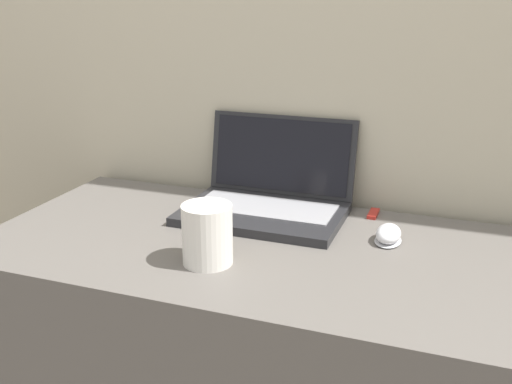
% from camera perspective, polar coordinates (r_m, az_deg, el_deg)
% --- Properties ---
extents(laptop, '(0.36, 0.28, 0.21)m').
position_cam_1_polar(laptop, '(1.39, 1.23, -0.21)').
color(laptop, '#232326').
rests_on(laptop, desk).
extents(drink_cup, '(0.10, 0.10, 0.12)m').
position_cam_1_polar(drink_cup, '(1.13, -4.67, -3.95)').
color(drink_cup, silver).
rests_on(drink_cup, desk).
extents(computer_mouse, '(0.05, 0.09, 0.04)m').
position_cam_1_polar(computer_mouse, '(1.26, 12.49, -4.00)').
color(computer_mouse, '#B2B2B7').
rests_on(computer_mouse, desk).
extents(usb_stick, '(0.02, 0.06, 0.01)m').
position_cam_1_polar(usb_stick, '(1.41, 11.11, -2.04)').
color(usb_stick, '#B2261E').
rests_on(usb_stick, desk).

